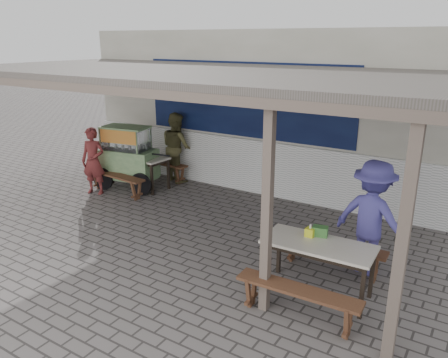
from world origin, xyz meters
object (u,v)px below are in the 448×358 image
table_right (318,249)px  bench_right_wall (332,250)px  condiment_jar (156,155)px  bench_left_wall (161,166)px  vendor_cart (128,155)px  table_left (139,158)px  patron_street_side (93,161)px  patron_wall_side (177,147)px  condiment_bowl (135,151)px  bench_left_street (117,179)px  tissue_box (310,232)px  donation_box (320,231)px  patron_right_table (372,218)px  bench_right_street (298,296)px

table_right → bench_right_wall: table_right is taller
condiment_jar → table_right: bearing=-25.5°
bench_left_wall → vendor_cart: 1.03m
table_left → bench_left_wall: bearing=90.0°
patron_street_side → patron_wall_side: size_ratio=0.89×
bench_right_wall → patron_street_side: bearing=172.7°
condiment_jar → condiment_bowl: size_ratio=0.49×
table_left → condiment_jar: (0.43, 0.11, 0.12)m
bench_left_street → tissue_box: (5.02, -1.31, 0.47)m
table_left → patron_street_side: (-0.51, -0.90, 0.07)m
table_left → donation_box: 5.42m
patron_right_table → condiment_bowl: (-5.82, 1.30, -0.08)m
table_left → condiment_bowl: bearing=155.3°
patron_wall_side → bench_right_wall: bearing=178.9°
bench_left_wall → bench_right_wall: 5.48m
bench_left_wall → condiment_jar: (0.37, -0.57, 0.45)m
bench_left_street → bench_left_wall: size_ratio=1.00×
bench_right_street → patron_right_table: (0.40, 1.68, 0.51)m
bench_left_street → bench_right_wall: size_ratio=1.03×
bench_left_street → bench_right_wall: same height
donation_box → condiment_bowl: size_ratio=1.14×
bench_left_street → patron_street_side: 0.64m
bench_right_street → patron_right_table: size_ratio=0.91×
bench_right_wall → tissue_box: 0.75m
patron_wall_side → tissue_box: 5.31m
patron_street_side → condiment_bowl: bearing=59.0°
condiment_jar → vendor_cart: bearing=-147.6°
table_left → tissue_box: tissue_box is taller
donation_box → patron_street_side: bearing=169.7°
bench_left_wall → bench_right_street: 6.20m
donation_box → table_right: bearing=-72.9°
vendor_cart → patron_wall_side: (0.57, 1.06, 0.05)m
condiment_bowl → patron_wall_side: bearing=43.6°
bench_right_street → donation_box: size_ratio=7.69×
bench_right_wall → table_right: bearing=-90.0°
bench_left_wall → patron_wall_side: patron_wall_side is taller
vendor_cart → patron_wall_side: bearing=51.8°
bench_right_street → bench_left_wall: bearing=143.5°
bench_left_street → table_left: bearing=90.0°
table_right → patron_street_side: (-5.65, 1.24, 0.07)m
bench_right_street → patron_wall_side: patron_wall_side is taller
table_left → tissue_box: size_ratio=12.95×
patron_right_table → condiment_bowl: 5.97m
table_left → bench_right_wall: 5.32m
bench_right_street → condiment_bowl: (-5.42, 2.98, 0.43)m
tissue_box → condiment_bowl: (-5.22, 2.14, -0.04)m
patron_street_side → patron_right_table: bearing=-19.9°
bench_left_wall → patron_right_table: patron_right_table is taller
tissue_box → table_left: bearing=158.1°
tissue_box → donation_box: donation_box is taller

